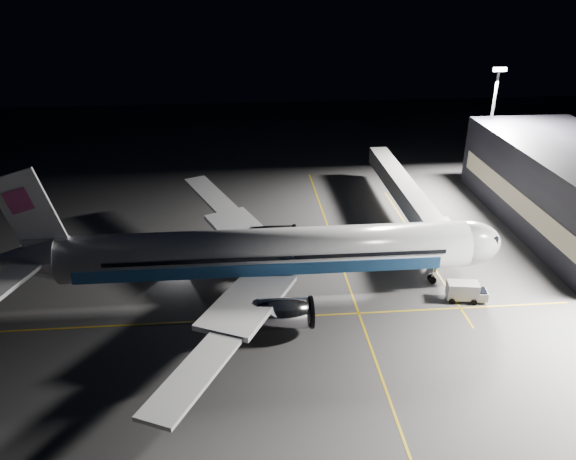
{
  "coord_description": "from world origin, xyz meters",
  "views": [
    {
      "loc": [
        -2.81,
        -58.68,
        36.53
      ],
      "look_at": [
        2.78,
        4.19,
        6.0
      ],
      "focal_mm": 35.0,
      "sensor_mm": 36.0,
      "label": 1
    }
  ],
  "objects_px": {
    "floodlight_mast_north": "(492,117)",
    "jet_bridge": "(406,194)",
    "safety_cone_c": "(207,239)",
    "baggage_tug": "(183,257)",
    "safety_cone_a": "(271,240)",
    "safety_cone_b": "(222,248)",
    "airliner": "(259,253)",
    "service_truck": "(466,291)"
  },
  "relations": [
    {
      "from": "jet_bridge",
      "to": "baggage_tug",
      "type": "xyz_separation_m",
      "value": [
        -32.94,
        -10.06,
        -3.76
      ]
    },
    {
      "from": "safety_cone_a",
      "to": "service_truck",
      "type": "bearing_deg",
      "value": -38.25
    },
    {
      "from": "floodlight_mast_north",
      "to": "jet_bridge",
      "type": "bearing_deg",
      "value": -142.26
    },
    {
      "from": "floodlight_mast_north",
      "to": "safety_cone_c",
      "type": "height_order",
      "value": "floodlight_mast_north"
    },
    {
      "from": "service_truck",
      "to": "baggage_tug",
      "type": "relative_size",
      "value": 1.84
    },
    {
      "from": "safety_cone_b",
      "to": "safety_cone_c",
      "type": "relative_size",
      "value": 1.02
    },
    {
      "from": "floodlight_mast_north",
      "to": "baggage_tug",
      "type": "height_order",
      "value": "floodlight_mast_north"
    },
    {
      "from": "service_truck",
      "to": "safety_cone_b",
      "type": "height_order",
      "value": "service_truck"
    },
    {
      "from": "jet_bridge",
      "to": "safety_cone_b",
      "type": "relative_size",
      "value": 62.06
    },
    {
      "from": "safety_cone_a",
      "to": "safety_cone_c",
      "type": "relative_size",
      "value": 1.25
    },
    {
      "from": "airliner",
      "to": "jet_bridge",
      "type": "distance_m",
      "value": 29.31
    },
    {
      "from": "airliner",
      "to": "jet_bridge",
      "type": "xyz_separation_m",
      "value": [
        23.08,
        18.06,
        -0.58
      ]
    },
    {
      "from": "safety_cone_a",
      "to": "safety_cone_b",
      "type": "relative_size",
      "value": 1.22
    },
    {
      "from": "airliner",
      "to": "service_truck",
      "type": "relative_size",
      "value": 12.49
    },
    {
      "from": "floodlight_mast_north",
      "to": "safety_cone_c",
      "type": "relative_size",
      "value": 38.15
    },
    {
      "from": "airliner",
      "to": "safety_cone_b",
      "type": "relative_size",
      "value": 110.92
    },
    {
      "from": "airliner",
      "to": "safety_cone_b",
      "type": "bearing_deg",
      "value": 113.23
    },
    {
      "from": "jet_bridge",
      "to": "service_truck",
      "type": "bearing_deg",
      "value": -87.19
    },
    {
      "from": "floodlight_mast_north",
      "to": "airliner",
      "type": "bearing_deg",
      "value": -142.09
    },
    {
      "from": "baggage_tug",
      "to": "jet_bridge",
      "type": "bearing_deg",
      "value": 24.41
    },
    {
      "from": "safety_cone_a",
      "to": "safety_cone_b",
      "type": "xyz_separation_m",
      "value": [
        -6.91,
        -1.77,
        -0.06
      ]
    },
    {
      "from": "airliner",
      "to": "safety_cone_c",
      "type": "bearing_deg",
      "value": 116.32
    },
    {
      "from": "baggage_tug",
      "to": "safety_cone_c",
      "type": "height_order",
      "value": "baggage_tug"
    },
    {
      "from": "airliner",
      "to": "safety_cone_a",
      "type": "bearing_deg",
      "value": 80.69
    },
    {
      "from": "floodlight_mast_north",
      "to": "safety_cone_a",
      "type": "xyz_separation_m",
      "value": [
        -38.95,
        -19.05,
        -12.03
      ]
    },
    {
      "from": "safety_cone_a",
      "to": "airliner",
      "type": "bearing_deg",
      "value": -99.31
    },
    {
      "from": "safety_cone_b",
      "to": "service_truck",
      "type": "bearing_deg",
      "value": -28.33
    },
    {
      "from": "airliner",
      "to": "safety_cone_a",
      "type": "height_order",
      "value": "airliner"
    },
    {
      "from": "airliner",
      "to": "floodlight_mast_north",
      "type": "bearing_deg",
      "value": 37.91
    },
    {
      "from": "service_truck",
      "to": "safety_cone_c",
      "type": "height_order",
      "value": "service_truck"
    },
    {
      "from": "safety_cone_c",
      "to": "baggage_tug",
      "type": "bearing_deg",
      "value": -116.1
    },
    {
      "from": "jet_bridge",
      "to": "safety_cone_a",
      "type": "bearing_deg",
      "value": -166.27
    },
    {
      "from": "baggage_tug",
      "to": "safety_cone_b",
      "type": "height_order",
      "value": "baggage_tug"
    },
    {
      "from": "floodlight_mast_north",
      "to": "service_truck",
      "type": "distance_m",
      "value": 41.67
    },
    {
      "from": "jet_bridge",
      "to": "safety_cone_c",
      "type": "bearing_deg",
      "value": -172.3
    },
    {
      "from": "airliner",
      "to": "baggage_tug",
      "type": "height_order",
      "value": "airliner"
    },
    {
      "from": "service_truck",
      "to": "safety_cone_a",
      "type": "bearing_deg",
      "value": 151.19
    },
    {
      "from": "airliner",
      "to": "safety_cone_c",
      "type": "height_order",
      "value": "airliner"
    },
    {
      "from": "jet_bridge",
      "to": "baggage_tug",
      "type": "relative_size",
      "value": 12.82
    },
    {
      "from": "safety_cone_c",
      "to": "airliner",
      "type": "bearing_deg",
      "value": -63.68
    },
    {
      "from": "baggage_tug",
      "to": "safety_cone_a",
      "type": "height_order",
      "value": "baggage_tug"
    },
    {
      "from": "safety_cone_b",
      "to": "safety_cone_c",
      "type": "distance_m",
      "value": 3.55
    }
  ]
}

